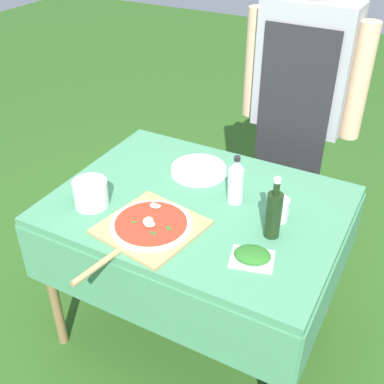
% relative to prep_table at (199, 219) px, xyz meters
% --- Properties ---
extents(ground_plane, '(12.00, 12.00, 0.00)m').
position_rel_prep_table_xyz_m(ground_plane, '(0.00, 0.00, -0.70)').
color(ground_plane, '#2D5B1E').
extents(prep_table, '(1.23, 0.94, 0.79)m').
position_rel_prep_table_xyz_m(prep_table, '(0.00, 0.00, 0.00)').
color(prep_table, '#478960').
rests_on(prep_table, ground).
extents(person_cook, '(0.64, 0.22, 1.69)m').
position_rel_prep_table_xyz_m(person_cook, '(0.17, 0.79, 0.30)').
color(person_cook, '#70604C').
rests_on(person_cook, ground).
extents(pizza_on_peel, '(0.41, 0.61, 0.06)m').
position_rel_prep_table_xyz_m(pizza_on_peel, '(-0.08, -0.26, 0.10)').
color(pizza_on_peel, tan).
rests_on(pizza_on_peel, prep_table).
extents(oil_bottle, '(0.06, 0.06, 0.26)m').
position_rel_prep_table_xyz_m(oil_bottle, '(0.35, -0.07, 0.19)').
color(oil_bottle, black).
rests_on(oil_bottle, prep_table).
extents(water_bottle, '(0.07, 0.07, 0.22)m').
position_rel_prep_table_xyz_m(water_bottle, '(0.13, 0.08, 0.19)').
color(water_bottle, silver).
rests_on(water_bottle, prep_table).
extents(herb_container, '(0.18, 0.16, 0.04)m').
position_rel_prep_table_xyz_m(herb_container, '(0.34, -0.24, 0.11)').
color(herb_container, silver).
rests_on(herb_container, prep_table).
extents(mixing_tub, '(0.15, 0.15, 0.12)m').
position_rel_prep_table_xyz_m(mixing_tub, '(-0.39, -0.23, 0.15)').
color(mixing_tub, silver).
rests_on(mixing_tub, prep_table).
extents(plate_stack, '(0.26, 0.26, 0.03)m').
position_rel_prep_table_xyz_m(plate_stack, '(-0.11, 0.21, 0.10)').
color(plate_stack, white).
rests_on(plate_stack, prep_table).
extents(sauce_jar, '(0.09, 0.09, 0.10)m').
position_rel_prep_table_xyz_m(sauce_jar, '(0.34, 0.04, 0.13)').
color(sauce_jar, silver).
rests_on(sauce_jar, prep_table).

